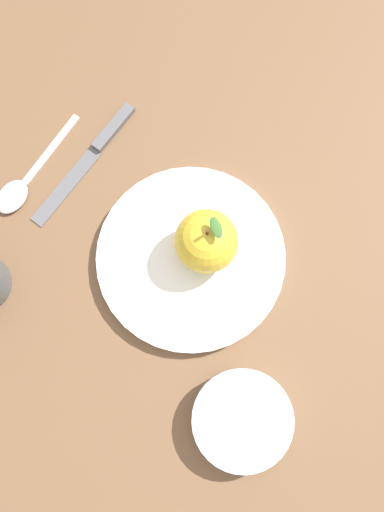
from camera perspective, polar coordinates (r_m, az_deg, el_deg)
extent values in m
plane|color=brown|center=(0.70, -1.01, 1.59)|extent=(2.40, 2.40, 0.00)
cylinder|color=white|center=(0.68, 0.00, -0.19)|extent=(0.23, 0.23, 0.02)
torus|color=white|center=(0.68, 0.00, -0.10)|extent=(0.23, 0.23, 0.01)
sphere|color=gold|center=(0.64, 1.46, 1.48)|extent=(0.07, 0.07, 0.07)
cylinder|color=#4C3319|center=(0.60, 1.56, 2.41)|extent=(0.00, 0.00, 0.02)
ellipsoid|color=#386628|center=(0.60, 2.45, 2.89)|extent=(0.01, 0.02, 0.01)
cylinder|color=silver|center=(0.67, 5.05, -16.14)|extent=(0.11, 0.11, 0.03)
torus|color=silver|center=(0.66, 5.15, -16.23)|extent=(0.11, 0.11, 0.01)
cylinder|color=#9FABB3|center=(0.66, 5.13, -16.22)|extent=(0.09, 0.09, 0.01)
cube|color=#59595E|center=(0.73, -12.58, 6.94)|extent=(0.11, 0.07, 0.00)
cube|color=#59595E|center=(0.75, -7.94, 12.75)|extent=(0.07, 0.05, 0.01)
ellipsoid|color=silver|center=(0.74, -17.74, 5.71)|extent=(0.06, 0.05, 0.01)
cube|color=silver|center=(0.75, -14.07, 10.48)|extent=(0.10, 0.07, 0.01)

